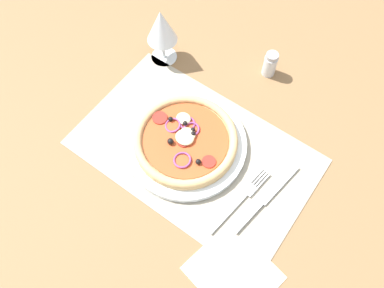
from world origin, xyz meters
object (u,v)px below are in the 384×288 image
plate (187,143)px  pizza (186,138)px  knife (267,196)px  wine_glass (161,27)px  napkin (233,273)px  pepper_shaker (270,64)px  fork (242,198)px

plate → pizza: 1.80cm
plate → knife: 20.56cm
wine_glass → napkin: 55.10cm
plate → pepper_shaker: size_ratio=3.97×
wine_glass → pepper_shaker: bearing=24.9°
pepper_shaker → plate: bearing=-98.9°
wine_glass → knife: bearing=-23.2°
fork → pizza: bearing=85.7°
plate → wine_glass: bearing=138.9°
napkin → pepper_shaker: (-18.88, 44.59, 3.07)cm
napkin → pepper_shaker: pepper_shaker is taller
pizza → wine_glass: (-19.18, 16.73, 7.27)cm
pizza → knife: bearing=-0.8°
plate → fork: size_ratio=1.47×
fork → knife: 5.00cm
pepper_shaker → fork: bearing=-68.4°
fork → wine_glass: (-35.88, 20.17, 9.56)cm
plate → knife: (20.56, -0.28, -0.45)cm
knife → pizza: bearing=97.3°
pizza → wine_glass: bearing=138.9°
plate → wine_glass: 27.07cm
pizza → knife: pizza is taller
pizza → fork: size_ratio=1.24×
fork → napkin: fork is taller
knife → plate: bearing=97.4°
plate → knife: bearing=-0.8°
plate → pepper_shaker: bearing=81.1°
napkin → pizza: bearing=144.0°
pizza → napkin: (23.27, -16.94, -2.73)cm
plate → fork: bearing=-11.6°
wine_glass → pepper_shaker: (23.57, 10.92, -6.93)cm
fork → wine_glass: size_ratio=1.21×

